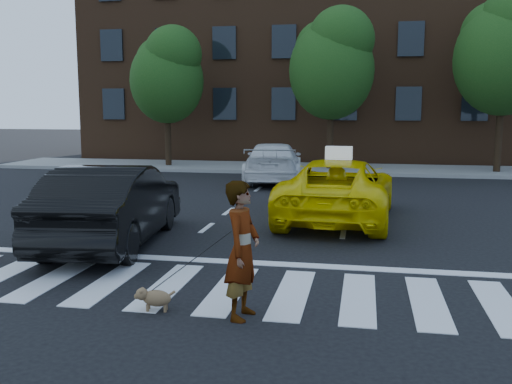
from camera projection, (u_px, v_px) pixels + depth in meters
ground at (229, 290)px, 8.90m from camera, size 120.00×120.00×0.00m
crosswalk at (229, 290)px, 8.90m from camera, size 13.00×2.40×0.01m
stop_line at (249, 263)px, 10.46m from camera, size 12.00×0.30×0.01m
sidewalk_far at (319, 168)px, 25.89m from camera, size 30.00×4.00×0.15m
building at (331, 51)px, 32.30m from camera, size 26.00×10.00×12.00m
tree_left at (167, 72)px, 26.06m from camera, size 3.39×3.38×6.50m
tree_mid at (332, 60)px, 24.60m from camera, size 3.69×3.69×7.10m
tree_right at (505, 47)px, 23.23m from camera, size 4.00×4.00×7.70m
taxi at (338, 189)px, 14.40m from camera, size 2.91×5.73×1.55m
black_sedan at (113, 205)px, 11.78m from camera, size 2.35×5.24×1.67m
white_suv at (273, 162)px, 21.77m from camera, size 2.61×5.31×1.49m
woman at (242, 250)px, 7.61m from camera, size 0.54×0.74×1.88m
dog at (153, 298)px, 7.96m from camera, size 0.58×0.30×0.33m
taxi_sign at (339, 153)px, 14.07m from camera, size 0.67×0.32×0.32m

